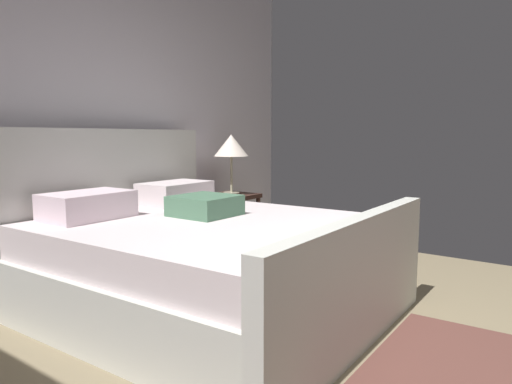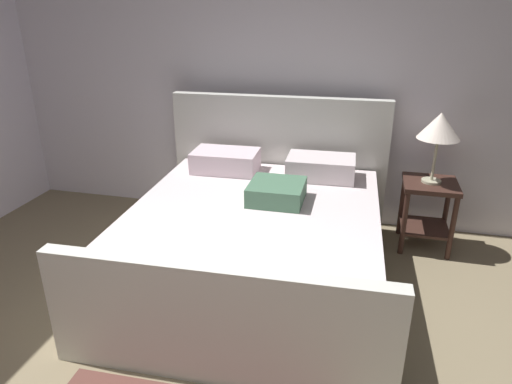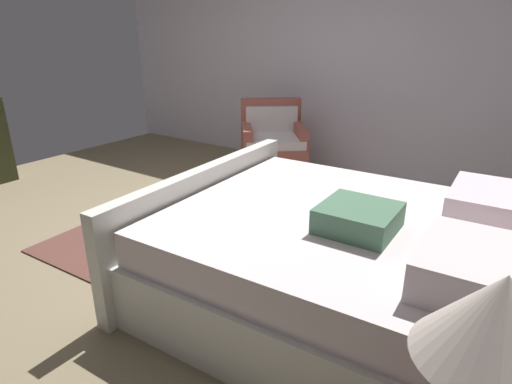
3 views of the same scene
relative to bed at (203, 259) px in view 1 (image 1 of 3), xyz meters
name	(u,v)px [view 1 (image 1 of 3)]	position (x,y,z in m)	size (l,w,h in m)	color
wall_back	(71,103)	(-0.15, 1.24, 1.08)	(5.30, 0.12, 2.85)	silver
bed	(203,259)	(0.00, 0.00, 0.00)	(2.03, 2.24, 1.23)	silver
nightstand_right	(232,214)	(1.30, 0.83, 0.05)	(0.44, 0.44, 0.60)	#3C241C
table_lamp_right	(231,147)	(1.30, 0.83, 0.72)	(0.34, 0.34, 0.59)	#B7B293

